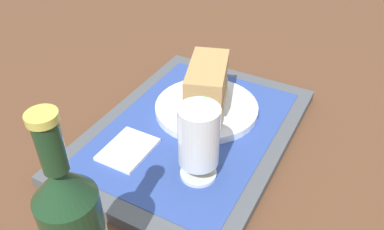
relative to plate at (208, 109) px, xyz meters
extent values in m
plane|color=brown|center=(0.06, 0.00, -0.03)|extent=(3.00, 3.00, 0.00)
cube|color=#4C5156|center=(0.06, 0.00, -0.02)|extent=(0.44, 0.32, 0.02)
cube|color=#2D4793|center=(0.06, 0.00, -0.01)|extent=(0.38, 0.27, 0.00)
cylinder|color=white|center=(0.00, 0.00, 0.00)|extent=(0.19, 0.19, 0.01)
cube|color=tan|center=(0.00, 0.00, 0.02)|extent=(0.14, 0.10, 0.02)
cube|color=#9EA3A8|center=(0.00, 0.00, 0.04)|extent=(0.13, 0.09, 0.02)
cube|color=silver|center=(0.00, 0.00, 0.05)|extent=(0.12, 0.08, 0.01)
sphere|color=#47932D|center=(0.05, 0.02, 0.06)|extent=(0.04, 0.04, 0.04)
cube|color=tan|center=(0.00, 0.00, 0.07)|extent=(0.14, 0.10, 0.04)
cylinder|color=silver|center=(0.15, 0.06, 0.00)|extent=(0.06, 0.06, 0.01)
cylinder|color=silver|center=(0.15, 0.06, 0.01)|extent=(0.01, 0.01, 0.02)
cylinder|color=silver|center=(0.15, 0.06, 0.07)|extent=(0.06, 0.06, 0.09)
cylinder|color=gold|center=(0.15, 0.06, 0.04)|extent=(0.06, 0.06, 0.04)
cylinder|color=white|center=(0.15, 0.06, 0.06)|extent=(0.05, 0.05, 0.01)
cube|color=white|center=(0.16, -0.07, 0.00)|extent=(0.09, 0.07, 0.01)
cone|color=#19381E|center=(0.36, 0.02, 0.16)|extent=(0.06, 0.06, 0.04)
cylinder|color=#19381E|center=(0.36, 0.02, 0.20)|extent=(0.02, 0.02, 0.05)
cylinder|color=#BFB74C|center=(0.36, 0.02, 0.23)|extent=(0.03, 0.03, 0.01)
camera|label=1|loc=(0.53, 0.25, 0.43)|focal=36.73mm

